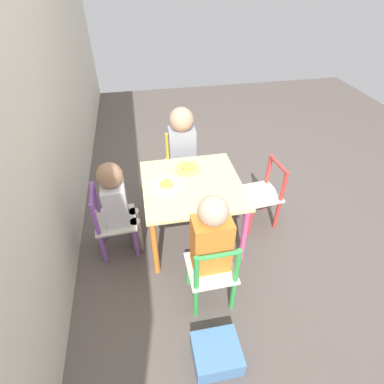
% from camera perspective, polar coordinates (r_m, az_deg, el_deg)
% --- Properties ---
extents(ground_plane, '(6.00, 6.00, 0.00)m').
position_cam_1_polar(ground_plane, '(2.23, 0.00, -7.94)').
color(ground_plane, '#5B514C').
extents(house_wall, '(6.00, 0.06, 2.60)m').
position_cam_1_polar(house_wall, '(1.63, -32.70, 21.80)').
color(house_wall, beige).
rests_on(house_wall, ground_plane).
extents(kids_table, '(0.63, 0.63, 0.47)m').
position_cam_1_polar(kids_table, '(1.96, 0.00, 0.17)').
color(kids_table, beige).
rests_on(kids_table, ground_plane).
extents(chair_yellow, '(0.27, 0.27, 0.51)m').
position_cam_1_polar(chair_yellow, '(2.48, -1.93, 5.02)').
color(chair_yellow, silver).
rests_on(chair_yellow, ground_plane).
extents(chair_purple, '(0.27, 0.27, 0.51)m').
position_cam_1_polar(chair_purple, '(2.03, -14.90, -5.52)').
color(chair_purple, silver).
rests_on(chair_purple, ground_plane).
extents(chair_green, '(0.26, 0.26, 0.51)m').
position_cam_1_polar(chair_green, '(1.71, 3.79, -15.13)').
color(chair_green, silver).
rests_on(chair_green, ground_plane).
extents(chair_red, '(0.29, 0.29, 0.51)m').
position_cam_1_polar(chair_red, '(2.23, 13.30, -0.52)').
color(chair_red, silver).
rests_on(chair_red, ground_plane).
extents(child_right, '(0.23, 0.20, 0.77)m').
position_cam_1_polar(child_right, '(2.31, -1.86, 8.79)').
color(child_right, '#4C608E').
rests_on(child_right, ground_plane).
extents(child_back, '(0.21, 0.21, 0.69)m').
position_cam_1_polar(child_back, '(1.92, -13.85, -1.80)').
color(child_back, '#7A6B5B').
rests_on(child_back, ground_plane).
extents(child_left, '(0.21, 0.20, 0.75)m').
position_cam_1_polar(child_left, '(1.60, 3.52, -9.34)').
color(child_left, '#7A6B5B').
rests_on(child_left, ground_plane).
extents(plate_right, '(0.18, 0.18, 0.03)m').
position_cam_1_polar(plate_right, '(2.04, -0.86, 4.57)').
color(plate_right, '#EADB66').
rests_on(plate_right, kids_table).
extents(plate_back, '(0.19, 0.19, 0.03)m').
position_cam_1_polar(plate_back, '(1.90, -4.89, 1.27)').
color(plate_back, white).
rests_on(plate_back, kids_table).
extents(storage_bin, '(0.21, 0.23, 0.11)m').
position_cam_1_polar(storage_bin, '(1.71, 4.69, -28.31)').
color(storage_bin, '#4C7FB7').
rests_on(storage_bin, ground_plane).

